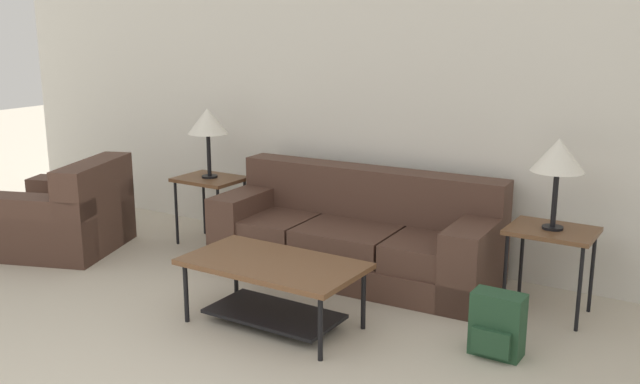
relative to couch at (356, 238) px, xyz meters
name	(u,v)px	position (x,y,z in m)	size (l,w,h in m)	color
wall_back	(407,105)	(0.15, 0.56, 1.00)	(9.13, 0.06, 2.60)	silver
couch	(356,238)	(0.00, 0.00, 0.00)	(2.28, 0.95, 0.82)	#4C3328
armchair	(66,218)	(-2.45, -0.81, -0.01)	(1.21, 1.22, 0.80)	#4C3328
coffee_table	(273,278)	(0.02, -1.15, 0.03)	(1.18, 0.65, 0.45)	brown
side_table_left	(210,185)	(-1.50, 0.01, 0.24)	(0.57, 0.45, 0.61)	brown
side_table_right	(552,238)	(1.50, 0.01, 0.24)	(0.57, 0.45, 0.61)	brown
table_lamp_left	(208,122)	(-1.50, 0.01, 0.80)	(0.35, 0.35, 0.62)	black
table_lamp_right	(558,157)	(1.50, 0.01, 0.80)	(0.35, 0.35, 0.62)	black
backpack	(497,325)	(1.41, -0.78, -0.11)	(0.31, 0.25, 0.39)	#23472D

